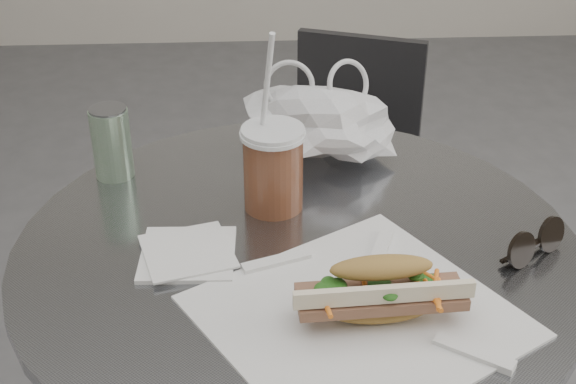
{
  "coord_description": "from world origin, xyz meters",
  "views": [
    {
      "loc": [
        -0.06,
        -0.68,
        1.35
      ],
      "look_at": [
        -0.01,
        0.25,
        0.79
      ],
      "focal_mm": 50.0,
      "sensor_mm": 36.0,
      "label": 1
    }
  ],
  "objects_px": {
    "banh_mi": "(381,291)",
    "iced_coffee": "(273,167)",
    "chair_far": "(342,214)",
    "sunglasses": "(534,244)",
    "drink_can": "(112,142)"
  },
  "relations": [
    {
      "from": "chair_far",
      "to": "drink_can",
      "type": "distance_m",
      "value": 0.82
    },
    {
      "from": "drink_can",
      "to": "iced_coffee",
      "type": "bearing_deg",
      "value": -23.44
    },
    {
      "from": "chair_far",
      "to": "iced_coffee",
      "type": "relative_size",
      "value": 2.7
    },
    {
      "from": "banh_mi",
      "to": "iced_coffee",
      "type": "height_order",
      "value": "iced_coffee"
    },
    {
      "from": "sunglasses",
      "to": "drink_can",
      "type": "xyz_separation_m",
      "value": [
        -0.57,
        0.25,
        0.04
      ]
    },
    {
      "from": "banh_mi",
      "to": "sunglasses",
      "type": "distance_m",
      "value": 0.25
    },
    {
      "from": "banh_mi",
      "to": "iced_coffee",
      "type": "bearing_deg",
      "value": 110.56
    },
    {
      "from": "iced_coffee",
      "to": "chair_far",
      "type": "bearing_deg",
      "value": 73.73
    },
    {
      "from": "banh_mi",
      "to": "drink_can",
      "type": "bearing_deg",
      "value": 131.07
    },
    {
      "from": "chair_far",
      "to": "sunglasses",
      "type": "distance_m",
      "value": 0.89
    },
    {
      "from": "chair_far",
      "to": "drink_can",
      "type": "xyz_separation_m",
      "value": [
        -0.42,
        -0.52,
        0.47
      ]
    },
    {
      "from": "chair_far",
      "to": "banh_mi",
      "type": "distance_m",
      "value": 1.0
    },
    {
      "from": "sunglasses",
      "to": "banh_mi",
      "type": "bearing_deg",
      "value": 173.71
    },
    {
      "from": "chair_far",
      "to": "sunglasses",
      "type": "xyz_separation_m",
      "value": [
        0.15,
        -0.77,
        0.43
      ]
    },
    {
      "from": "banh_mi",
      "to": "drink_can",
      "type": "xyz_separation_m",
      "value": [
        -0.35,
        0.36,
        0.01
      ]
    }
  ]
}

